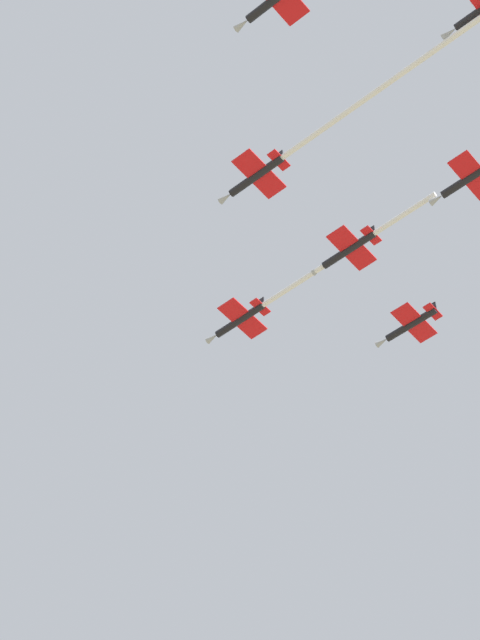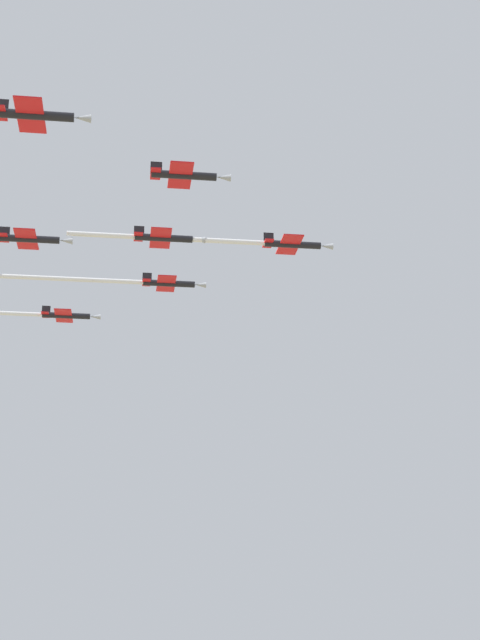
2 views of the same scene
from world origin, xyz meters
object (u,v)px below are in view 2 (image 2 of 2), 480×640
at_px(jet_lead, 232,241).
at_px(jet_starboard_outer, 2,313).
at_px(jet_center_rear, 37,115).
at_px(jet_port_outer, 165,238).
at_px(jet_starboard_inner, 186,175).
at_px(jet_port_inner, 104,281).

bearing_deg(jet_lead, jet_starboard_outer, -133.19).
height_order(jet_starboard_outer, jet_center_rear, jet_starboard_outer).
bearing_deg(jet_starboard_outer, jet_port_outer, 38.02).
xyz_separation_m(jet_lead, jet_starboard_outer, (-50.06, 2.24, -1.07)).
distance_m(jet_lead, jet_center_rear, 42.55).
bearing_deg(jet_starboard_inner, jet_starboard_outer, -150.99).
height_order(jet_port_inner, jet_center_rear, jet_port_inner).
relative_size(jet_port_inner, jet_starboard_outer, 0.96).
relative_size(jet_port_inner, jet_port_outer, 3.57).
bearing_deg(jet_port_outer, jet_lead, 90.00).
bearing_deg(jet_center_rear, jet_port_inner, 172.78).
bearing_deg(jet_lead, jet_port_outer, -90.00).
relative_size(jet_starboard_outer, jet_center_rear, 3.72).
bearing_deg(jet_starboard_outer, jet_port_inner, 46.23).
distance_m(jet_port_inner, jet_starboard_outer, 24.80).
bearing_deg(jet_port_inner, jet_lead, 47.37).
relative_size(jet_port_inner, jet_center_rear, 3.57).
bearing_deg(jet_starboard_inner, jet_center_rear, -45.00).
xyz_separation_m(jet_lead, jet_center_rear, (3.24, -42.41, -1.12)).
distance_m(jet_starboard_inner, jet_starboard_outer, 58.89).
relative_size(jet_port_outer, jet_starboard_outer, 0.27).
relative_size(jet_port_outer, jet_center_rear, 1.00).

